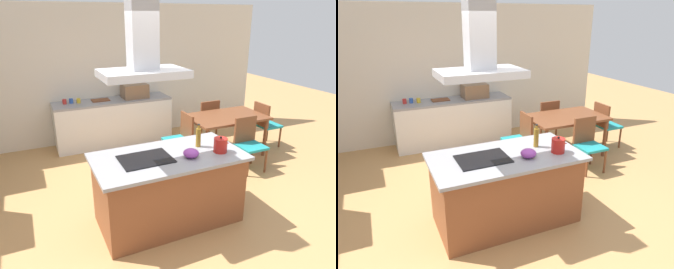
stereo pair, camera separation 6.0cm
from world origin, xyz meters
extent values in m
plane|color=tan|center=(0.00, 1.50, 0.00)|extent=(16.00, 16.00, 0.00)
cube|color=beige|center=(0.00, 3.25, 1.35)|extent=(7.20, 0.10, 2.70)
cube|color=brown|center=(0.00, 0.00, 0.43)|extent=(1.70, 0.85, 0.86)
cube|color=gray|center=(0.00, 0.00, 0.88)|extent=(1.80, 0.95, 0.04)
cube|color=black|center=(-0.29, 0.00, 0.91)|extent=(0.60, 0.44, 0.01)
cylinder|color=#B21E19|center=(0.62, -0.17, 0.99)|extent=(0.17, 0.17, 0.18)
sphere|color=black|center=(0.62, -0.17, 1.09)|extent=(0.03, 0.03, 0.03)
cone|color=#B21E19|center=(0.72, -0.17, 1.00)|extent=(0.06, 0.03, 0.04)
cylinder|color=olive|center=(0.46, 0.09, 1.02)|extent=(0.06, 0.06, 0.24)
cylinder|color=olive|center=(0.46, 0.09, 1.16)|extent=(0.03, 0.03, 0.05)
cylinder|color=black|center=(0.46, 0.09, 1.19)|extent=(0.03, 0.03, 0.01)
ellipsoid|color=purple|center=(0.22, -0.16, 0.95)|extent=(0.19, 0.19, 0.10)
cube|color=silver|center=(0.10, 2.88, 0.43)|extent=(2.30, 0.62, 0.86)
cube|color=gray|center=(0.10, 2.88, 0.88)|extent=(2.30, 0.62, 0.04)
cube|color=brown|center=(0.57, 2.88, 1.04)|extent=(0.50, 0.38, 0.28)
cylinder|color=red|center=(-0.80, 2.95, 0.95)|extent=(0.08, 0.08, 0.09)
cylinder|color=#2D56B2|center=(-0.68, 2.95, 0.95)|extent=(0.08, 0.08, 0.09)
cylinder|color=gold|center=(-0.55, 2.91, 0.95)|extent=(0.08, 0.08, 0.09)
cube|color=brown|center=(-0.13, 2.93, 0.91)|extent=(0.34, 0.24, 0.02)
cube|color=brown|center=(1.83, 1.45, 0.73)|extent=(1.40, 0.90, 0.04)
cylinder|color=brown|center=(1.21, 1.08, 0.35)|extent=(0.06, 0.06, 0.71)
cylinder|color=brown|center=(2.45, 1.08, 0.35)|extent=(0.06, 0.06, 0.71)
cylinder|color=brown|center=(1.21, 1.82, 0.35)|extent=(0.06, 0.06, 0.71)
cylinder|color=brown|center=(2.45, 1.82, 0.35)|extent=(0.06, 0.06, 0.71)
cube|color=teal|center=(0.83, 1.45, 0.43)|extent=(0.42, 0.42, 0.04)
cube|color=brown|center=(1.02, 1.45, 0.67)|extent=(0.04, 0.42, 0.44)
cylinder|color=brown|center=(0.65, 1.27, 0.21)|extent=(0.04, 0.04, 0.41)
cylinder|color=brown|center=(0.65, 1.63, 0.21)|extent=(0.04, 0.04, 0.41)
cylinder|color=brown|center=(1.01, 1.27, 0.21)|extent=(0.04, 0.04, 0.41)
cylinder|color=brown|center=(1.01, 1.63, 0.21)|extent=(0.04, 0.04, 0.41)
cube|color=teal|center=(1.83, 0.70, 0.43)|extent=(0.42, 0.42, 0.04)
cube|color=brown|center=(1.83, 0.89, 0.67)|extent=(0.42, 0.04, 0.44)
cylinder|color=brown|center=(2.01, 0.52, 0.21)|extent=(0.04, 0.04, 0.41)
cylinder|color=brown|center=(1.65, 0.52, 0.21)|extent=(0.04, 0.04, 0.41)
cylinder|color=brown|center=(2.01, 0.88, 0.21)|extent=(0.04, 0.04, 0.41)
cylinder|color=brown|center=(1.65, 0.88, 0.21)|extent=(0.04, 0.04, 0.41)
cube|color=teal|center=(2.83, 1.45, 0.43)|extent=(0.42, 0.42, 0.04)
cube|color=brown|center=(2.64, 1.45, 0.67)|extent=(0.04, 0.42, 0.44)
cylinder|color=brown|center=(3.01, 1.63, 0.21)|extent=(0.04, 0.04, 0.41)
cylinder|color=brown|center=(3.01, 1.27, 0.21)|extent=(0.04, 0.04, 0.41)
cylinder|color=brown|center=(2.65, 1.63, 0.21)|extent=(0.04, 0.04, 0.41)
cylinder|color=brown|center=(2.65, 1.27, 0.21)|extent=(0.04, 0.04, 0.41)
cube|color=teal|center=(1.83, 2.20, 0.43)|extent=(0.42, 0.42, 0.04)
cube|color=brown|center=(1.83, 2.01, 0.67)|extent=(0.42, 0.04, 0.44)
cylinder|color=brown|center=(1.65, 2.38, 0.21)|extent=(0.04, 0.04, 0.41)
cylinder|color=brown|center=(2.01, 2.38, 0.21)|extent=(0.04, 0.04, 0.41)
cylinder|color=brown|center=(1.65, 2.02, 0.21)|extent=(0.04, 0.04, 0.41)
cylinder|color=brown|center=(2.01, 2.02, 0.21)|extent=(0.04, 0.04, 0.41)
cube|color=#ADADB2|center=(-0.29, 0.00, 1.89)|extent=(0.90, 0.55, 0.08)
cube|color=#ADADB2|center=(-0.29, 0.00, 2.28)|extent=(0.28, 0.24, 0.70)
camera|label=1|loc=(-1.43, -3.13, 2.45)|focal=33.87mm
camera|label=2|loc=(-1.38, -3.15, 2.45)|focal=33.87mm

